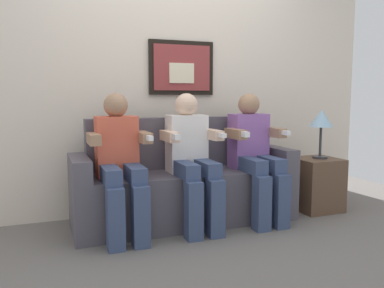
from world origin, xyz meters
The scene contains 8 objects.
ground_plane centered at (0.00, 0.00, 0.00)m, with size 5.59×5.59×0.00m, color #66605B.
back_wall_assembly centered at (0.00, 0.76, 1.30)m, with size 4.30×0.10×2.60m.
couch centered at (0.00, 0.33, 0.31)m, with size 1.90×0.58×0.90m.
person_on_left centered at (-0.59, 0.16, 0.61)m, with size 0.46×0.56×1.11m.
person_in_middle centered at (0.00, 0.16, 0.61)m, with size 0.46×0.56×1.11m.
person_on_right centered at (0.59, 0.16, 0.61)m, with size 0.46×0.56×1.11m.
side_table_right centered at (1.30, 0.22, 0.25)m, with size 0.40×0.40×0.50m.
table_lamp centered at (1.33, 0.21, 0.86)m, with size 0.22×0.22×0.46m.
Camera 1 is at (-1.14, -2.84, 1.08)m, focal length 37.24 mm.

